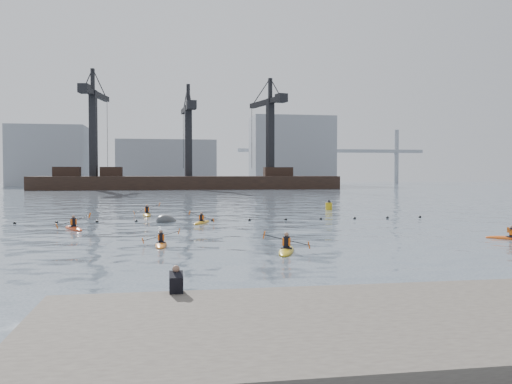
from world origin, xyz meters
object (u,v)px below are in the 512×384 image
(kayaker_3, at_px, (202,222))
(kayaker_1, at_px, (286,250))
(kayaker_4, at_px, (512,238))
(mooring_buoy, at_px, (166,222))
(kayaker_5, at_px, (147,214))
(kayaker_0, at_px, (161,244))
(kayaker_2, at_px, (74,228))
(nav_buoy, at_px, (329,206))

(kayaker_3, bearing_deg, kayaker_1, -55.32)
(kayaker_4, bearing_deg, mooring_buoy, -81.19)
(kayaker_1, relative_size, kayaker_5, 0.97)
(kayaker_0, distance_m, kayaker_5, 21.09)
(kayaker_4, height_order, mooring_buoy, kayaker_4)
(kayaker_5, bearing_deg, kayaker_2, -115.02)
(kayaker_1, height_order, nav_buoy, nav_buoy)
(kayaker_1, bearing_deg, nav_buoy, 86.10)
(kayaker_1, xyz_separation_m, kayaker_3, (-3.03, 15.90, -0.01))
(kayaker_0, relative_size, mooring_buoy, 1.39)
(kayaker_0, relative_size, kayaker_1, 0.86)
(kayaker_3, xyz_separation_m, kayaker_5, (-4.37, 8.58, 0.02))
(kayaker_0, xyz_separation_m, kayaker_5, (-1.38, 21.04, 0.02))
(kayaker_4, height_order, kayaker_5, kayaker_5)
(mooring_buoy, distance_m, nav_buoy, 20.12)
(kayaker_5, bearing_deg, nav_buoy, 9.40)
(kayaker_0, relative_size, kayaker_3, 0.98)
(kayaker_4, relative_size, kayaker_5, 0.70)
(kayaker_3, height_order, mooring_buoy, kayaker_3)
(mooring_buoy, height_order, nav_buoy, nav_buoy)
(kayaker_2, bearing_deg, kayaker_0, -81.39)
(kayaker_4, distance_m, mooring_buoy, 24.72)
(kayaker_4, bearing_deg, kayaker_0, -45.98)
(kayaker_1, distance_m, nav_buoy, 30.82)
(mooring_buoy, bearing_deg, kayaker_0, -91.37)
(kayaker_1, bearing_deg, kayaker_4, 28.12)
(kayaker_2, xyz_separation_m, mooring_buoy, (6.28, 4.84, -0.11))
(kayaker_5, bearing_deg, kayaker_0, -89.85)
(kayaker_4, xyz_separation_m, nav_buoy, (-2.85, 26.06, 0.30))
(kayaker_3, bearing_deg, mooring_buoy, 169.98)
(kayaker_2, bearing_deg, nav_buoy, 10.92)
(kayaker_2, relative_size, kayaker_3, 1.14)
(kayaker_4, bearing_deg, nav_buoy, -127.59)
(kayaker_5, relative_size, nav_buoy, 2.81)
(nav_buoy, bearing_deg, kayaker_3, -137.74)
(kayaker_0, relative_size, kayaker_4, 1.19)
(kayaker_0, bearing_deg, nav_buoy, 57.62)
(kayaker_0, xyz_separation_m, kayaker_3, (2.99, 12.47, 0.00))
(kayaker_1, bearing_deg, mooring_buoy, 125.05)
(kayaker_5, relative_size, mooring_buoy, 1.67)
(nav_buoy, bearing_deg, kayaker_0, -124.09)
(nav_buoy, bearing_deg, kayaker_5, -167.00)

